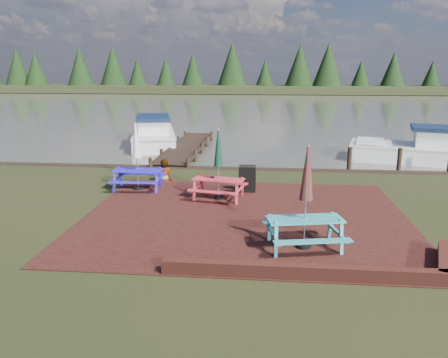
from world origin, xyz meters
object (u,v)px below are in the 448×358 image
object	(u,v)px
picnic_table_teal	(305,214)
chalkboard	(247,179)
jetty	(187,147)
boat_jetty	(154,135)
picnic_table_blue	(137,167)
boat_near	(431,151)
picnic_table_red	(218,175)
person	(164,160)

from	to	relation	value
picnic_table_teal	chalkboard	bearing A→B (deg)	97.25
chalkboard	jetty	bearing A→B (deg)	111.08
boat_jetty	picnic_table_blue	bearing A→B (deg)	-93.25
chalkboard	jetty	size ratio (longest dim) A/B	0.10
chalkboard	boat_near	xyz separation A→B (m)	(8.18, 6.49, -0.11)
boat_jetty	boat_near	size ratio (longest dim) A/B	0.95
picnic_table_teal	boat_jetty	size ratio (longest dim) A/B	0.35
picnic_table_red	boat_jetty	world-z (taller)	picnic_table_red
picnic_table_red	boat_near	xyz separation A→B (m)	(9.05, 7.30, -0.42)
jetty	boat_jetty	world-z (taller)	boat_jetty
chalkboard	boat_jetty	size ratio (longest dim) A/B	0.13
picnic_table_teal	person	distance (m)	7.35
person	picnic_table_red	bearing A→B (deg)	127.87
picnic_table_red	jetty	distance (m)	9.02
jetty	picnic_table_teal	bearing A→B (deg)	-68.01
chalkboard	boat_jetty	distance (m)	11.42
chalkboard	boat_near	distance (m)	10.44
picnic_table_teal	picnic_table_blue	bearing A→B (deg)	127.79
boat_jetty	boat_near	world-z (taller)	boat_jetty
picnic_table_teal	jetty	distance (m)	13.30
picnic_table_red	picnic_table_blue	world-z (taller)	picnic_table_blue
picnic_table_blue	picnic_table_teal	bearing A→B (deg)	-43.16
picnic_table_red	jetty	size ratio (longest dim) A/B	0.24
picnic_table_red	chalkboard	size ratio (longest dim) A/B	2.45
picnic_table_red	chalkboard	distance (m)	1.23
chalkboard	boat_near	size ratio (longest dim) A/B	0.13
picnic_table_teal	boat_jetty	xyz separation A→B (m)	(-7.26, 14.38, -0.47)
picnic_table_red	person	size ratio (longest dim) A/B	1.34
picnic_table_red	person	bearing A→B (deg)	149.25
boat_jetty	boat_near	xyz separation A→B (m)	(13.91, -3.38, -0.01)
picnic_table_teal	boat_near	world-z (taller)	picnic_table_teal
jetty	boat_near	distance (m)	11.70
boat_near	person	size ratio (longest dim) A/B	4.37
boat_jetty	person	world-z (taller)	person
boat_near	boat_jetty	bearing A→B (deg)	90.24
jetty	boat_near	xyz separation A→B (m)	(11.62, -1.31, 0.24)
boat_near	picnic_table_teal	bearing A→B (deg)	162.73
picnic_table_teal	jetty	bearing A→B (deg)	100.54
chalkboard	person	world-z (taller)	person
jetty	person	bearing A→B (deg)	-87.04
picnic_table_teal	jetty	xyz separation A→B (m)	(-4.97, 12.31, -0.73)
picnic_table_blue	chalkboard	size ratio (longest dim) A/B	2.53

